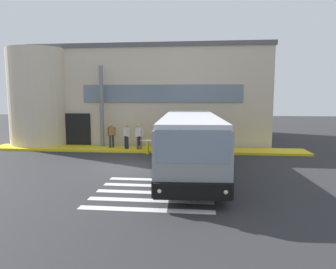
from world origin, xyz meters
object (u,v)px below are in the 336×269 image
Objects in this scene: passenger_near_column at (111,133)px; passenger_by_doorway at (126,135)px; bus_main_foreground at (190,143)px; safety_bollard_yellow at (147,147)px; entry_support_column at (102,107)px; passenger_at_curb_edge at (139,135)px.

passenger_by_doorway is (1.14, -0.42, -0.03)m from passenger_near_column.
passenger_near_column is (-5.49, 5.40, -0.22)m from bus_main_foreground.
passenger_near_column is 3.08m from safety_bollard_yellow.
passenger_by_doorway reaches higher than safety_bollard_yellow.
entry_support_column is 0.49× the size of bus_main_foreground.
bus_main_foreground reaches higher than passenger_near_column.
safety_bollard_yellow is at bearing -30.17° from passenger_by_doorway.
passenger_by_doorway is at bearing 131.17° from bus_main_foreground.
bus_main_foreground is 6.62m from passenger_by_doorway.
safety_bollard_yellow is (3.48, -1.80, -2.46)m from entry_support_column.
entry_support_column is at bearing 148.78° from passenger_near_column.
bus_main_foreground is at bearing -48.83° from passenger_by_doorway.
bus_main_foreground is 5.94m from passenger_at_curb_edge.
passenger_near_column is at bearing 153.87° from safety_bollard_yellow.
safety_bollard_yellow is (-2.79, 4.07, -0.88)m from bus_main_foreground.
bus_main_foreground is at bearing -54.18° from passenger_at_curb_edge.
bus_main_foreground is 6.66× the size of passenger_near_column.
safety_bollard_yellow is at bearing -26.13° from passenger_near_column.
safety_bollard_yellow is (2.70, -1.32, -0.66)m from passenger_near_column.
passenger_near_column is at bearing 159.88° from passenger_by_doorway.
passenger_at_curb_edge is at bearing 125.82° from bus_main_foreground.
bus_main_foreground is at bearing -55.55° from safety_bollard_yellow.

